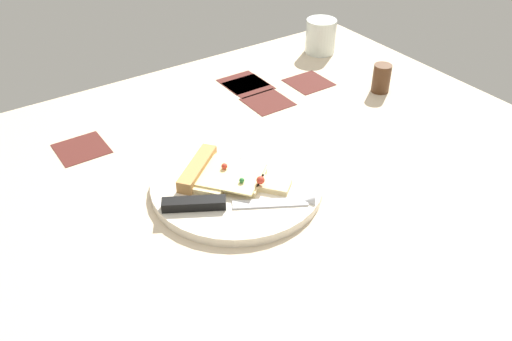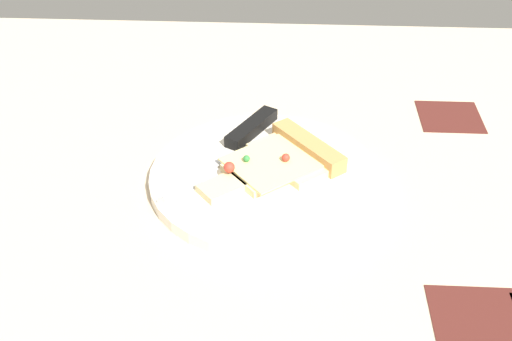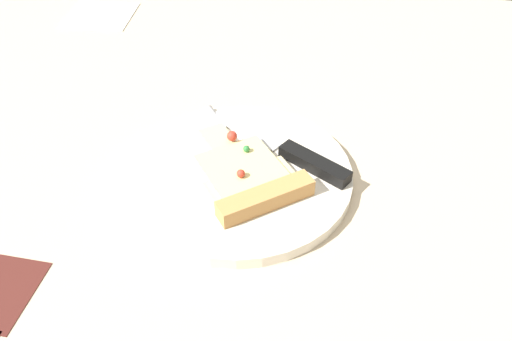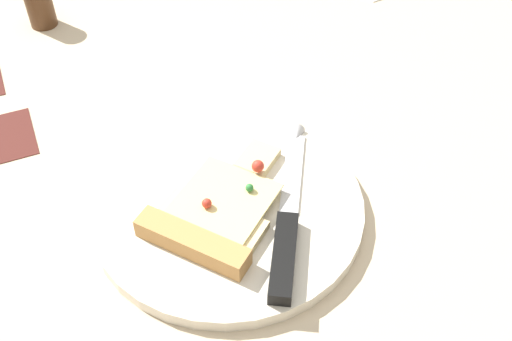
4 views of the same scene
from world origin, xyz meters
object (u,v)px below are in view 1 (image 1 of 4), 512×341
Objects in this scene: knife at (223,203)px; drinking_glass at (321,36)px; pizza_slice at (222,174)px; plate at (237,185)px; pepper_shaker at (381,78)px.

knife is 2.62× the size of drinking_glass.
pizza_slice is at bearing 179.79° from knife.
plate is 4.61× the size of pepper_shaker.
knife is at bearing -161.91° from pepper_shaker.
pepper_shaker is at bearing -96.01° from drinking_glass.
pizza_slice is at bearing -145.39° from drinking_glass.
pizza_slice is 47.80cm from pepper_shaker.
pizza_slice is (-1.63, 1.99, 1.58)cm from plate.
plate is 59.77cm from drinking_glass.
plate is 7.07cm from knife.
plate is at bearing -142.93° from drinking_glass.
drinking_glass is at bearing 37.07° from plate.
knife is 53.05cm from pepper_shaker.
pepper_shaker is (50.41, 16.47, 0.95)cm from knife.
knife is at bearing 21.07° from pizza_slice.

